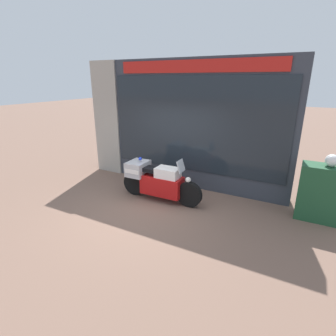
{
  "coord_description": "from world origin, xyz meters",
  "views": [
    {
      "loc": [
        3.26,
        -4.89,
        3.07
      ],
      "look_at": [
        0.03,
        1.11,
        0.74
      ],
      "focal_mm": 28.0,
      "sensor_mm": 36.0,
      "label": 1
    }
  ],
  "objects": [
    {
      "name": "window_display",
      "position": [
        0.41,
        2.03,
        0.46
      ],
      "size": [
        4.85,
        0.3,
        1.93
      ],
      "color": "slate",
      "rests_on": "ground"
    },
    {
      "name": "paramedic_motorcycle",
      "position": [
        -0.05,
        0.61,
        0.55
      ],
      "size": [
        2.29,
        0.63,
        1.19
      ],
      "rotation": [
        0.0,
        0.0,
        0.02
      ],
      "color": "black",
      "rests_on": "ground"
    },
    {
      "name": "utility_cabinet",
      "position": [
        3.73,
        1.46,
        0.64
      ],
      "size": [
        0.94,
        0.54,
        1.28
      ],
      "primitive_type": "cube",
      "color": "#1E4C2D",
      "rests_on": "ground"
    },
    {
      "name": "white_helmet",
      "position": [
        3.81,
        1.46,
        1.42
      ],
      "size": [
        0.27,
        0.27,
        0.27
      ],
      "primitive_type": "sphere",
      "color": "white",
      "rests_on": "utility_cabinet"
    },
    {
      "name": "ground_plane",
      "position": [
        0.0,
        0.0,
        0.0
      ],
      "size": [
        60.0,
        60.0,
        0.0
      ],
      "primitive_type": "plane",
      "color": "#7A5B4C"
    },
    {
      "name": "shop_building",
      "position": [
        -0.44,
        2.0,
        1.81
      ],
      "size": [
        6.27,
        0.55,
        3.61
      ],
      "color": "#333842",
      "rests_on": "ground"
    }
  ]
}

